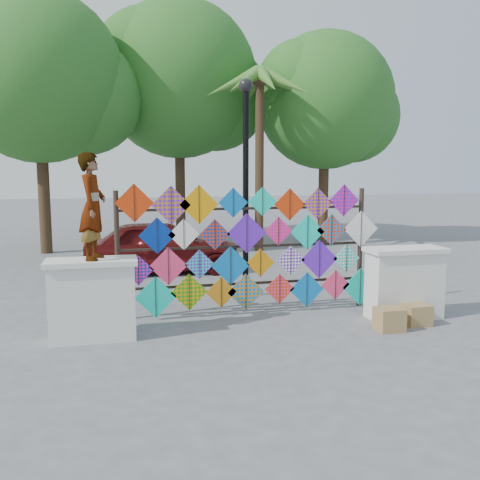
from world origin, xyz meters
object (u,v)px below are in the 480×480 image
Objects in this scene: kite_rack at (250,249)px; vendor_woman at (93,206)px; sedan at (162,246)px; lamppost at (246,168)px.

kite_rack is 3.01m from vendor_woman.
vendor_woman is (-2.73, -0.93, 0.89)m from kite_rack.
kite_rack is at bearing -162.21° from sedan.
kite_rack is at bearing -57.91° from vendor_woman.
kite_rack is 1.97m from lamppost.
vendor_woman is at bearing 165.97° from sedan.
vendor_woman is at bearing -161.21° from kite_rack.
kite_rack is 3.01× the size of vendor_woman.
sedan is at bearing 115.84° from lamppost.
sedan is 3.94m from lamppost.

